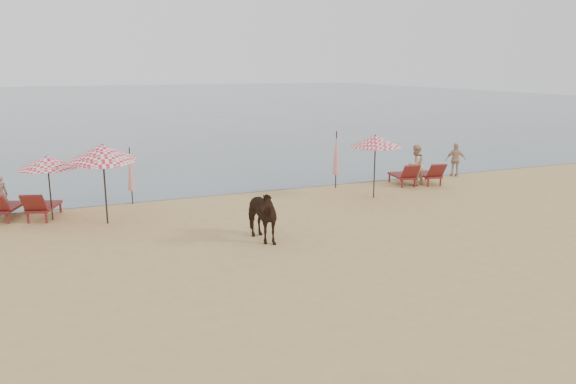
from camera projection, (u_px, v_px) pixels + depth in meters
name	position (u px, v px, depth m)	size (l,w,h in m)	color
ground	(364.00, 274.00, 14.21)	(120.00, 120.00, 0.00)	tan
sea	(100.00, 100.00, 86.20)	(160.00, 140.00, 0.06)	#51606B
lounger_cluster_left	(4.00, 206.00, 19.07)	(3.68, 2.87, 0.71)	maroon
lounger_cluster_right	(417.00, 174.00, 24.80)	(2.24, 2.17, 0.70)	maroon
umbrella_open_left_a	(47.00, 162.00, 18.80)	(1.96, 1.96, 2.23)	black
umbrella_open_left_b	(103.00, 152.00, 18.28)	(2.18, 2.22, 2.78)	black
umbrella_open_right	(375.00, 141.00, 21.97)	(2.08, 2.08, 2.54)	black
umbrella_closed_left	(131.00, 169.00, 21.17)	(0.27, 0.27, 2.18)	black
umbrella_closed_right	(336.00, 153.00, 23.99)	(0.30, 0.30, 2.46)	black
cow	(258.00, 214.00, 16.78)	(0.88, 1.93, 1.63)	black
beachgoer_left	(0.00, 195.00, 19.49)	(0.55, 0.36, 1.52)	tan
beachgoer_right_a	(415.00, 165.00, 24.66)	(0.88, 0.68, 1.81)	tan
beachgoer_right_b	(456.00, 160.00, 26.67)	(0.93, 0.39, 1.60)	tan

